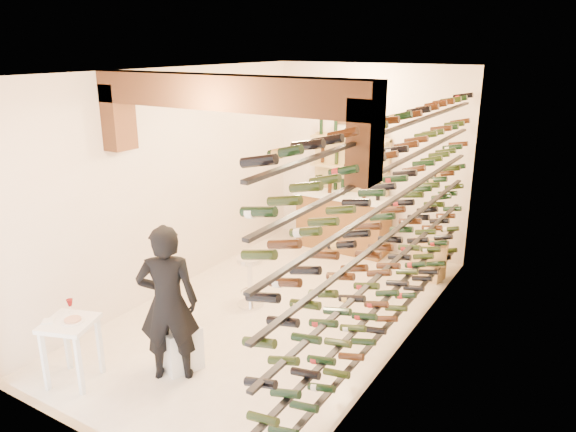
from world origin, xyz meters
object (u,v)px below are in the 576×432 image
object	(u,v)px
tasting_table	(70,332)
person	(168,303)
crate_lower	(428,269)
back_counter	(343,220)
chrome_barstool	(250,278)
white_stool	(180,346)
wine_rack	(389,223)

from	to	relation	value
tasting_table	person	xyz separation A→B (m)	(0.82, 0.63, 0.28)
crate_lower	back_counter	bearing A→B (deg)	165.23
chrome_barstool	crate_lower	size ratio (longest dim) A/B	1.56
tasting_table	person	world-z (taller)	person
person	crate_lower	world-z (taller)	person
person	chrome_barstool	distance (m)	1.90
white_stool	back_counter	bearing A→B (deg)	90.89
tasting_table	crate_lower	distance (m)	5.27
back_counter	chrome_barstool	size ratio (longest dim) A/B	2.36
tasting_table	white_stool	xyz separation A→B (m)	(0.78, 0.81, -0.34)
white_stool	crate_lower	distance (m)	4.19
wine_rack	back_counter	world-z (taller)	wine_rack
wine_rack	crate_lower	size ratio (longest dim) A/B	12.37
white_stool	person	world-z (taller)	person
person	wine_rack	bearing A→B (deg)	-167.74
wine_rack	tasting_table	size ratio (longest dim) A/B	6.49
person	crate_lower	size ratio (longest dim) A/B	3.81
person	chrome_barstool	bearing A→B (deg)	-117.18
chrome_barstool	person	bearing A→B (deg)	-82.57
back_counter	crate_lower	world-z (taller)	back_counter
back_counter	white_stool	distance (m)	4.32
wine_rack	crate_lower	world-z (taller)	wine_rack
wine_rack	tasting_table	xyz separation A→B (m)	(-2.54, -2.47, -0.95)
crate_lower	wine_rack	bearing A→B (deg)	-86.59
white_stool	chrome_barstool	size ratio (longest dim) A/B	0.70
back_counter	tasting_table	distance (m)	5.17
back_counter	white_stool	bearing A→B (deg)	-89.11
tasting_table	person	distance (m)	1.08
wine_rack	chrome_barstool	world-z (taller)	wine_rack
tasting_table	chrome_barstool	xyz separation A→B (m)	(0.59, 2.46, -0.18)
wine_rack	person	xyz separation A→B (m)	(-1.72, -1.84, -0.67)
tasting_table	crate_lower	xyz separation A→B (m)	(2.41, 4.67, -0.46)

